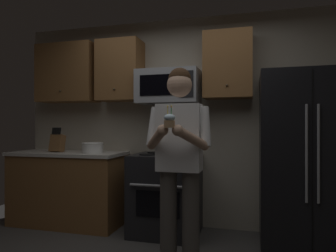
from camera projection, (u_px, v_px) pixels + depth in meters
name	position (u px, v px, depth m)	size (l,w,h in m)	color
wall_back	(185.00, 122.00, 3.96)	(4.40, 0.10, 2.60)	#B7AD99
oven_range	(166.00, 194.00, 3.62)	(0.76, 0.70, 0.93)	black
microwave	(169.00, 87.00, 3.74)	(0.74, 0.41, 0.40)	#9EA0A5
refrigerator	(306.00, 160.00, 3.19)	(0.90, 0.75, 1.80)	black
cabinet_row_upper	(126.00, 71.00, 3.94)	(2.78, 0.36, 0.76)	brown
counter_left	(68.00, 188.00, 3.98)	(1.44, 0.66, 0.92)	brown
knife_block	(57.00, 143.00, 3.97)	(0.16, 0.15, 0.32)	brown
bowl_large_white	(93.00, 147.00, 3.84)	(0.27, 0.27, 0.12)	white
person	(179.00, 155.00, 2.71)	(0.60, 0.48, 1.76)	#4C4742
cupcake	(169.00, 120.00, 2.39)	(0.09, 0.09, 0.17)	#A87F56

